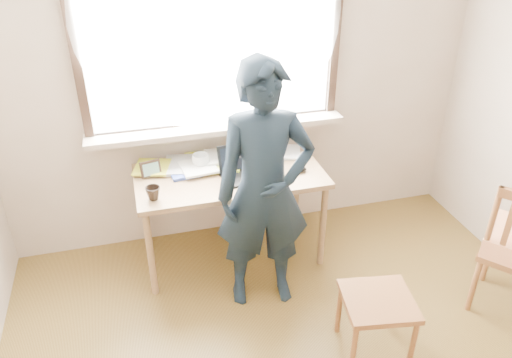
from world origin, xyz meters
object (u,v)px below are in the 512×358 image
object	(u,v)px
laptop	(242,168)
person	(264,191)
mug_white	(201,161)
work_chair	(378,307)
desk	(230,183)
mug_dark	(153,193)

from	to	relation	value
laptop	person	size ratio (longest dim) A/B	0.20
mug_white	person	world-z (taller)	person
laptop	work_chair	distance (m)	1.27
work_chair	laptop	bearing A→B (deg)	115.88
desk	work_chair	world-z (taller)	desk
person	mug_white	bearing A→B (deg)	120.76
mug_white	work_chair	bearing A→B (deg)	-58.31
laptop	mug_white	xyz separation A→B (m)	(-0.26, 0.18, 0.00)
mug_dark	desk	bearing A→B (deg)	19.77
laptop	person	world-z (taller)	person
desk	person	world-z (taller)	person
mug_dark	work_chair	size ratio (longest dim) A/B	0.21
person	mug_dark	bearing A→B (deg)	162.74
mug_white	laptop	bearing A→B (deg)	-35.67
work_chair	person	xyz separation A→B (m)	(-0.49, 0.64, 0.48)
mug_white	work_chair	distance (m)	1.54
mug_white	mug_dark	xyz separation A→B (m)	(-0.37, -0.34, -0.01)
mug_dark	work_chair	bearing A→B (deg)	-38.81
mug_white	work_chair	xyz separation A→B (m)	(0.78, -1.26, -0.41)
mug_dark	person	bearing A→B (deg)	-23.27
mug_dark	person	xyz separation A→B (m)	(0.65, -0.28, 0.08)
laptop	person	distance (m)	0.45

